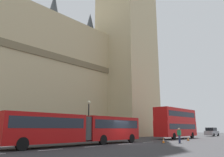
{
  "coord_description": "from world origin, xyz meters",
  "views": [
    {
      "loc": [
        -20.1,
        -15.82,
        1.61
      ],
      "look_at": [
        -0.15,
        2.08,
        7.56
      ],
      "focal_mm": 36.32,
      "sensor_mm": 36.0,
      "label": 1
    }
  ],
  "objects_px": {
    "street_lamp": "(89,117)",
    "pedestrian_near_cones": "(179,135)",
    "traffic_cone_middle": "(188,139)",
    "articulated_bus": "(81,127)",
    "double_decker_bus": "(176,122)",
    "sedan_lead": "(212,132)",
    "traffic_cone_west": "(163,141)"
  },
  "relations": [
    {
      "from": "double_decker_bus",
      "to": "street_lamp",
      "type": "bearing_deg",
      "value": 164.06
    },
    {
      "from": "double_decker_bus",
      "to": "traffic_cone_west",
      "type": "bearing_deg",
      "value": -160.46
    },
    {
      "from": "articulated_bus",
      "to": "traffic_cone_middle",
      "type": "xyz_separation_m",
      "value": [
        15.45,
        -4.26,
        -1.46
      ]
    },
    {
      "from": "street_lamp",
      "to": "pedestrian_near_cones",
      "type": "relative_size",
      "value": 3.12
    },
    {
      "from": "traffic_cone_west",
      "to": "pedestrian_near_cones",
      "type": "bearing_deg",
      "value": -52.0
    },
    {
      "from": "double_decker_bus",
      "to": "traffic_cone_middle",
      "type": "bearing_deg",
      "value": -141.73
    },
    {
      "from": "articulated_bus",
      "to": "double_decker_bus",
      "type": "xyz_separation_m",
      "value": [
        20.85,
        0.0,
        0.96
      ]
    },
    {
      "from": "traffic_cone_west",
      "to": "street_lamp",
      "type": "distance_m",
      "value": 9.92
    },
    {
      "from": "double_decker_bus",
      "to": "traffic_cone_west",
      "type": "distance_m",
      "value": 13.21
    },
    {
      "from": "sedan_lead",
      "to": "traffic_cone_west",
      "type": "xyz_separation_m",
      "value": [
        -28.81,
        -4.29,
        -0.63
      ]
    },
    {
      "from": "street_lamp",
      "to": "traffic_cone_middle",
      "type": "bearing_deg",
      "value": -40.24
    },
    {
      "from": "sedan_lead",
      "to": "traffic_cone_middle",
      "type": "distance_m",
      "value": 22.39
    },
    {
      "from": "traffic_cone_middle",
      "to": "street_lamp",
      "type": "bearing_deg",
      "value": 139.76
    },
    {
      "from": "sedan_lead",
      "to": "pedestrian_near_cones",
      "type": "bearing_deg",
      "value": -168.33
    },
    {
      "from": "traffic_cone_west",
      "to": "pedestrian_near_cones",
      "type": "distance_m",
      "value": 1.92
    },
    {
      "from": "sedan_lead",
      "to": "street_lamp",
      "type": "bearing_deg",
      "value": 171.99
    },
    {
      "from": "double_decker_bus",
      "to": "street_lamp",
      "type": "height_order",
      "value": "street_lamp"
    },
    {
      "from": "street_lamp",
      "to": "pedestrian_near_cones",
      "type": "height_order",
      "value": "street_lamp"
    },
    {
      "from": "traffic_cone_west",
      "to": "street_lamp",
      "type": "xyz_separation_m",
      "value": [
        -3.53,
        8.85,
        2.77
      ]
    },
    {
      "from": "articulated_bus",
      "to": "traffic_cone_middle",
      "type": "bearing_deg",
      "value": -15.42
    },
    {
      "from": "double_decker_bus",
      "to": "traffic_cone_middle",
      "type": "relative_size",
      "value": 18.35
    },
    {
      "from": "double_decker_bus",
      "to": "traffic_cone_west",
      "type": "relative_size",
      "value": 18.35
    },
    {
      "from": "traffic_cone_middle",
      "to": "pedestrian_near_cones",
      "type": "distance_m",
      "value": 5.95
    },
    {
      "from": "articulated_bus",
      "to": "pedestrian_near_cones",
      "type": "relative_size",
      "value": 9.69
    },
    {
      "from": "articulated_bus",
      "to": "traffic_cone_west",
      "type": "relative_size",
      "value": 28.24
    },
    {
      "from": "sedan_lead",
      "to": "traffic_cone_west",
      "type": "height_order",
      "value": "sedan_lead"
    },
    {
      "from": "traffic_cone_middle",
      "to": "pedestrian_near_cones",
      "type": "height_order",
      "value": "pedestrian_near_cones"
    },
    {
      "from": "pedestrian_near_cones",
      "to": "traffic_cone_middle",
      "type": "bearing_deg",
      "value": 14.75
    },
    {
      "from": "traffic_cone_west",
      "to": "pedestrian_near_cones",
      "type": "height_order",
      "value": "pedestrian_near_cones"
    },
    {
      "from": "double_decker_bus",
      "to": "sedan_lead",
      "type": "bearing_deg",
      "value": -0.17
    },
    {
      "from": "articulated_bus",
      "to": "double_decker_bus",
      "type": "distance_m",
      "value": 20.87
    },
    {
      "from": "double_decker_bus",
      "to": "sedan_lead",
      "type": "xyz_separation_m",
      "value": [
        16.57,
        -0.05,
        -1.8
      ]
    }
  ]
}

